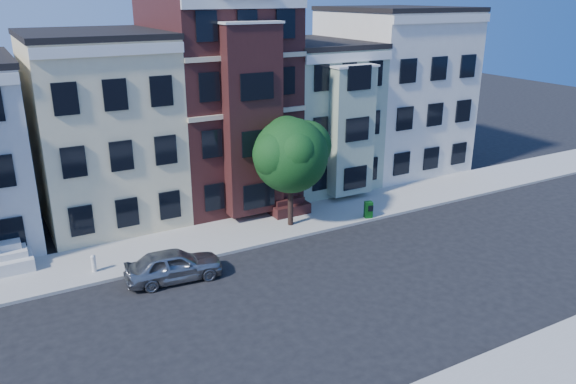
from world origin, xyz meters
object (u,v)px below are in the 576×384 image
street_tree (291,160)px  parked_car (174,265)px  newspaper_box (368,210)px  fire_hydrant (94,265)px

street_tree → parked_car: bearing=-160.0°
street_tree → parked_car: 8.56m
parked_car → newspaper_box: bearing=-77.3°
parked_car → street_tree: bearing=-64.5°
street_tree → fire_hydrant: 11.06m
parked_car → newspaper_box: (11.86, 1.49, -0.11)m
fire_hydrant → street_tree: bearing=2.5°
newspaper_box → fire_hydrant: 14.91m
newspaper_box → fire_hydrant: newspaper_box is taller
street_tree → fire_hydrant: (-10.53, -0.46, -3.34)m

